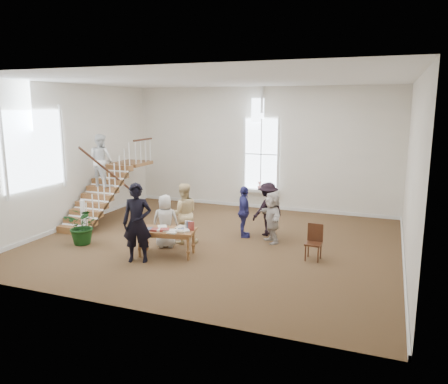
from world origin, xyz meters
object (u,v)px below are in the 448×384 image
at_px(library_table, 168,232).
at_px(person_yellow, 183,213).
at_px(floor_plant, 83,226).
at_px(side_chair, 314,240).
at_px(elderly_woman, 166,221).
at_px(woman_cluster_a, 244,212).
at_px(police_officer, 137,223).
at_px(woman_cluster_b, 268,209).
at_px(woman_cluster_c, 272,217).

xyz_separation_m(library_table, person_yellow, (-0.09, 1.10, 0.24)).
relative_size(floor_plant, side_chair, 1.17).
xyz_separation_m(person_yellow, floor_plant, (-2.57, -1.11, -0.32)).
bearing_deg(elderly_woman, person_yellow, -141.52).
relative_size(library_table, woman_cluster_a, 1.05).
height_order(elderly_woman, side_chair, elderly_woman).
xyz_separation_m(police_officer, woman_cluster_b, (2.41, 3.34, -0.19)).
bearing_deg(person_yellow, side_chair, 147.02).
distance_m(police_officer, woman_cluster_a, 3.42).
distance_m(elderly_woman, woman_cluster_a, 2.37).
xyz_separation_m(police_officer, floor_plant, (-2.17, 0.64, -0.46)).
xyz_separation_m(woman_cluster_a, woman_cluster_c, (0.90, -0.20, -0.03)).
distance_m(library_table, woman_cluster_a, 2.61).
xyz_separation_m(elderly_woman, floor_plant, (-2.27, -0.61, -0.20)).
xyz_separation_m(woman_cluster_c, side_chair, (1.36, -0.96, -0.23)).
height_order(library_table, police_officer, police_officer).
distance_m(elderly_woman, person_yellow, 0.60).
distance_m(police_officer, woman_cluster_c, 3.83).
bearing_deg(person_yellow, elderly_woman, 26.36).
height_order(woman_cluster_b, woman_cluster_c, woman_cluster_b).
bearing_deg(person_yellow, woman_cluster_b, -174.25).
bearing_deg(floor_plant, person_yellow, 23.37).
relative_size(library_table, person_yellow, 0.93).
bearing_deg(woman_cluster_b, elderly_woman, -11.94).
height_order(police_officer, woman_cluster_a, police_officer).
bearing_deg(library_table, police_officer, -137.46).
bearing_deg(woman_cluster_c, police_officer, -81.17).
relative_size(elderly_woman, side_chair, 1.61).
xyz_separation_m(person_yellow, woman_cluster_b, (2.01, 1.59, -0.06)).
bearing_deg(woman_cluster_a, woman_cluster_b, -71.90).
bearing_deg(woman_cluster_b, person_yellow, -15.71).
height_order(library_table, side_chair, side_chair).
relative_size(woman_cluster_a, woman_cluster_c, 1.04).
height_order(woman_cluster_c, side_chair, woman_cluster_c).
bearing_deg(elderly_woman, woman_cluster_a, -156.66).
bearing_deg(floor_plant, side_chair, 9.93).
bearing_deg(woman_cluster_c, floor_plant, -103.17).
xyz_separation_m(library_table, side_chair, (3.58, 1.08, -0.12)).
height_order(woman_cluster_a, woman_cluster_b, woman_cluster_b).
bearing_deg(elderly_woman, police_officer, 64.87).
distance_m(woman_cluster_b, woman_cluster_c, 0.72).
bearing_deg(woman_cluster_a, elderly_woman, 115.12).
distance_m(library_table, elderly_woman, 0.72).
relative_size(library_table, side_chair, 1.76).
xyz_separation_m(police_officer, person_yellow, (0.40, 1.75, -0.13)).
relative_size(library_table, floor_plant, 1.50).
relative_size(police_officer, person_yellow, 1.16).
xyz_separation_m(library_table, woman_cluster_a, (1.32, 2.24, 0.14)).
height_order(person_yellow, woman_cluster_c, person_yellow).
relative_size(person_yellow, woman_cluster_a, 1.12).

